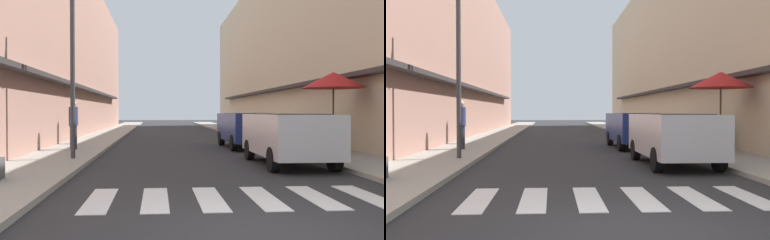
# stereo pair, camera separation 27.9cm
# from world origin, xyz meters

# --- Properties ---
(ground_plane) EXTENTS (108.48, 108.48, 0.00)m
(ground_plane) POSITION_xyz_m (0.00, 19.72, 0.00)
(ground_plane) COLOR #2B2B2D
(sidewalk_left) EXTENTS (2.33, 69.03, 0.12)m
(sidewalk_left) POSITION_xyz_m (-4.52, 19.72, 0.06)
(sidewalk_left) COLOR #9E998E
(sidewalk_left) RESTS_ON ground_plane
(sidewalk_right) EXTENTS (2.33, 69.03, 0.12)m
(sidewalk_right) POSITION_xyz_m (4.52, 19.72, 0.06)
(sidewalk_right) COLOR #9E998E
(sidewalk_right) RESTS_ON ground_plane
(building_row_left) EXTENTS (5.50, 46.38, 10.52)m
(building_row_left) POSITION_xyz_m (-8.19, 21.19, 5.26)
(building_row_left) COLOR #A87A6B
(building_row_left) RESTS_ON ground_plane
(building_row_right) EXTENTS (5.50, 46.38, 11.16)m
(building_row_right) POSITION_xyz_m (8.19, 21.19, 5.58)
(building_row_right) COLOR beige
(building_row_right) RESTS_ON ground_plane
(crosswalk) EXTENTS (5.20, 2.20, 0.01)m
(crosswalk) POSITION_xyz_m (-0.00, 2.28, 0.01)
(crosswalk) COLOR silver
(crosswalk) RESTS_ON ground_plane
(parked_car_near) EXTENTS (1.81, 4.38, 1.47)m
(parked_car_near) POSITION_xyz_m (2.31, 6.91, 0.92)
(parked_car_near) COLOR silver
(parked_car_near) RESTS_ON ground_plane
(parked_car_mid) EXTENTS (1.88, 4.43, 1.47)m
(parked_car_mid) POSITION_xyz_m (2.31, 12.88, 0.92)
(parked_car_mid) COLOR navy
(parked_car_mid) RESTS_ON ground_plane
(street_lamp) EXTENTS (1.19, 0.28, 5.32)m
(street_lamp) POSITION_xyz_m (-3.73, 8.16, 3.37)
(street_lamp) COLOR #38383D
(street_lamp) RESTS_ON sidewalk_left
(cafe_umbrella) EXTENTS (2.15, 2.15, 2.76)m
(cafe_umbrella) POSITION_xyz_m (4.60, 9.29, 2.59)
(cafe_umbrella) COLOR #262626
(cafe_umbrella) RESTS_ON sidewalk_right
(planter_midblock) EXTENTS (0.98, 0.98, 1.26)m
(planter_midblock) POSITION_xyz_m (4.82, 10.83, 0.74)
(planter_midblock) COLOR gray
(planter_midblock) RESTS_ON sidewalk_right
(pedestrian_walking_near) EXTENTS (0.34, 0.34, 1.82)m
(pedestrian_walking_near) POSITION_xyz_m (-4.51, 11.41, 1.09)
(pedestrian_walking_near) COLOR #282B33
(pedestrian_walking_near) RESTS_ON sidewalk_left
(pedestrian_walking_far) EXTENTS (0.34, 0.34, 1.56)m
(pedestrian_walking_far) POSITION_xyz_m (-5.08, 14.38, 0.93)
(pedestrian_walking_far) COLOR #282B33
(pedestrian_walking_far) RESTS_ON sidewalk_left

